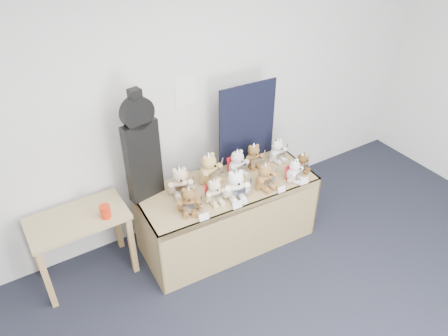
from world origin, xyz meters
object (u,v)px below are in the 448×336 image
display_table (231,202)px  guitar_case (141,147)px  teddy_front_far_left (189,201)px  teddy_back_centre_right (238,164)px  teddy_front_end (302,163)px  teddy_front_centre (236,186)px  teddy_back_right (254,156)px  teddy_front_far_right (294,171)px  teddy_back_centre_left (209,169)px  teddy_back_end (277,151)px  red_cup (105,211)px  teddy_front_right (265,177)px  teddy_back_far_left (184,182)px  teddy_front_left (215,192)px  teddy_back_left (180,182)px  side_table (79,228)px

display_table → guitar_case: 1.00m
teddy_front_far_left → teddy_back_centre_right: 0.69m
teddy_front_end → teddy_front_centre: bearing=154.4°
teddy_front_centre → teddy_back_centre_right: (0.21, 0.30, -0.01)m
teddy_front_centre → teddy_back_right: bearing=51.5°
teddy_front_centre → teddy_front_far_right: teddy_front_centre is taller
teddy_front_far_right → teddy_back_centre_left: size_ratio=0.75×
display_table → teddy_back_end: size_ratio=6.39×
red_cup → teddy_back_centre_right: (1.28, -0.06, 0.06)m
teddy_front_right → teddy_back_centre_right: 0.32m
teddy_front_far_right → teddy_back_far_left: size_ratio=1.02×
guitar_case → teddy_back_centre_right: size_ratio=3.54×
teddy_back_far_left → guitar_case: bearing=-166.7°
teddy_front_end → teddy_back_right: bearing=110.6°
teddy_front_centre → teddy_back_end: 0.73m
teddy_front_end → teddy_front_left: bearing=150.9°
teddy_back_left → teddy_back_far_left: (0.05, 0.02, -0.03)m
teddy_back_end → side_table: bearing=167.4°
side_table → red_cup: (0.22, -0.13, 0.18)m
teddy_front_left → teddy_back_far_left: teddy_front_left is taller
red_cup → teddy_back_left: size_ratio=0.38×
display_table → teddy_front_far_left: 0.54m
side_table → teddy_back_left: 0.95m
teddy_front_right → teddy_back_left: bearing=147.0°
display_table → teddy_front_far_right: (0.58, -0.19, 0.25)m
teddy_front_left → teddy_front_centre: (0.19, -0.05, 0.02)m
teddy_back_left → side_table: bearing=-175.3°
teddy_front_centre → side_table: bearing=172.7°
red_cup → teddy_back_centre_right: teddy_back_centre_right is taller
teddy_front_left → side_table: bearing=162.3°
teddy_front_far_right → teddy_back_end: teddy_back_end is taller
side_table → teddy_front_centre: teddy_front_centre is taller
teddy_front_far_left → teddy_front_right: bearing=18.8°
teddy_front_end → display_table: bearing=144.9°
display_table → teddy_front_end: teddy_front_end is taller
guitar_case → teddy_back_far_left: guitar_case is taller
teddy_front_far_left → teddy_back_centre_right: bearing=44.3°
teddy_back_end → red_cup: bearing=170.8°
teddy_front_end → teddy_back_end: size_ratio=0.82×
display_table → teddy_back_far_left: bearing=153.6°
teddy_front_far_left → teddy_back_far_left: bearing=94.1°
display_table → guitar_case: size_ratio=1.64×
red_cup → side_table: bearing=149.7°
side_table → teddy_back_right: size_ratio=3.10×
guitar_case → teddy_back_centre_left: (0.58, -0.11, -0.37)m
teddy_back_centre_right → teddy_front_far_left: bearing=-163.6°
red_cup → teddy_back_left: teddy_back_left is taller
teddy_front_right → teddy_front_far_right: size_ratio=1.15×
teddy_front_end → teddy_back_centre_left: teddy_back_centre_left is taller
display_table → red_cup: (-1.10, 0.23, 0.21)m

